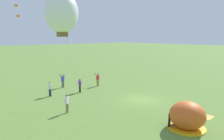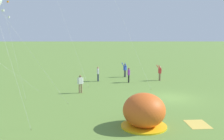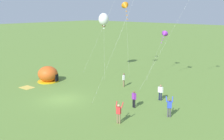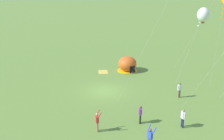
{
  "view_description": "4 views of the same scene",
  "coord_description": "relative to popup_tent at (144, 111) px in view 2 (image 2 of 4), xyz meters",
  "views": [
    {
      "loc": [
        -14.94,
        18.02,
        6.96
      ],
      "look_at": [
        2.71,
        1.93,
        3.21
      ],
      "focal_mm": 35.0,
      "sensor_mm": 36.0,
      "label": 1
    },
    {
      "loc": [
        -22.55,
        5.37,
        5.72
      ],
      "look_at": [
        1.72,
        5.17,
        2.25
      ],
      "focal_mm": 42.0,
      "sensor_mm": 36.0,
      "label": 2
    },
    {
      "loc": [
        21.76,
        -16.5,
        9.47
      ],
      "look_at": [
        3.59,
        4.08,
        3.1
      ],
      "focal_mm": 42.0,
      "sensor_mm": 36.0,
      "label": 3
    },
    {
      "loc": [
        27.95,
        -0.01,
        12.18
      ],
      "look_at": [
        0.99,
        0.85,
        2.94
      ],
      "focal_mm": 42.0,
      "sensor_mm": 36.0,
      "label": 4
    }
  ],
  "objects": [
    {
      "name": "person_center_field",
      "position": [
        15.24,
        3.48,
        -0.03
      ],
      "size": [
        0.58,
        0.3,
        1.72
      ],
      "color": "#1E2347",
      "rests_on": "ground"
    },
    {
      "name": "person_watching_sky",
      "position": [
        18.2,
        0.11,
        0.0
      ],
      "size": [
        0.72,
        0.68,
        1.89
      ],
      "color": "#4C4C51",
      "rests_on": "ground"
    },
    {
      "name": "picnic_blanket",
      "position": [
        0.39,
        -3.45,
        -0.99
      ],
      "size": [
        1.78,
        1.41,
        0.01
      ],
      "primitive_type": "cube",
      "rotation": [
        0.0,
        0.0,
        0.07
      ],
      "color": "gold",
      "rests_on": "ground"
    },
    {
      "name": "person_strolling",
      "position": [
        15.67,
        -3.93,
        0.0
      ],
      "size": [
        0.7,
        0.58,
        1.89
      ],
      "color": "#8C7251",
      "rests_on": "ground"
    },
    {
      "name": "ground_plane",
      "position": [
        7.17,
        -3.3,
        -1.0
      ],
      "size": [
        300.0,
        300.0,
        0.0
      ],
      "primitive_type": "plane",
      "color": "olive"
    },
    {
      "name": "popup_tent",
      "position": [
        0.0,
        0.0,
        0.0
      ],
      "size": [
        2.81,
        2.81,
        2.1
      ],
      "color": "#D8591E",
      "rests_on": "ground"
    },
    {
      "name": "person_near_tent",
      "position": [
        9.11,
        4.88,
        -0.03
      ],
      "size": [
        0.37,
        0.55,
        1.72
      ],
      "color": "#8C7251",
      "rests_on": "ground"
    },
    {
      "name": "person_far_back",
      "position": [
        14.43,
        -0.11,
        -0.03
      ],
      "size": [
        0.58,
        0.31,
        1.72
      ],
      "color": "black",
      "rests_on": "ground"
    }
  ]
}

